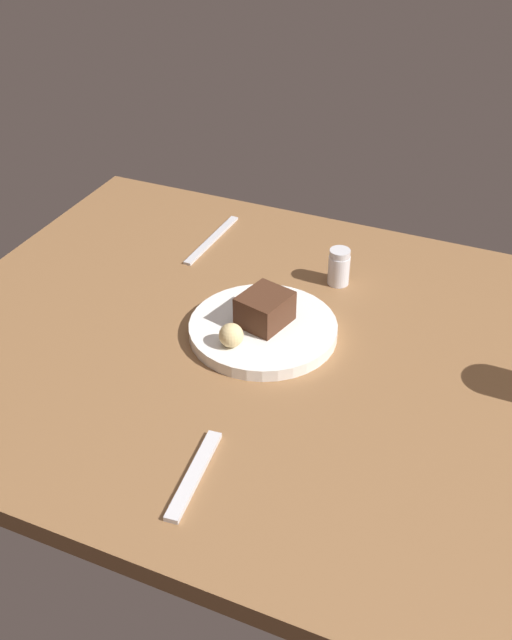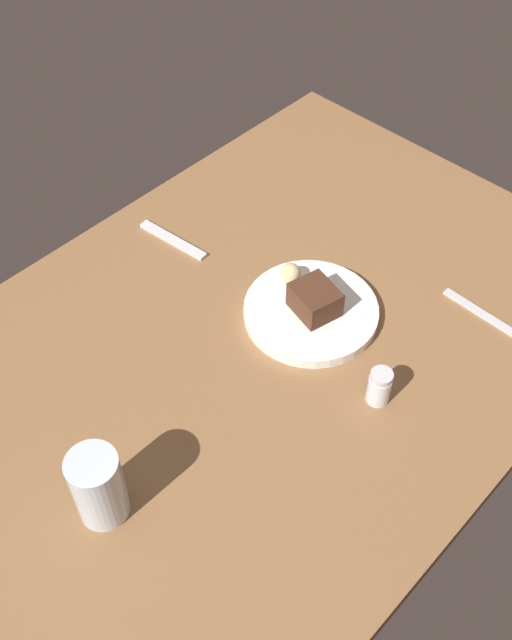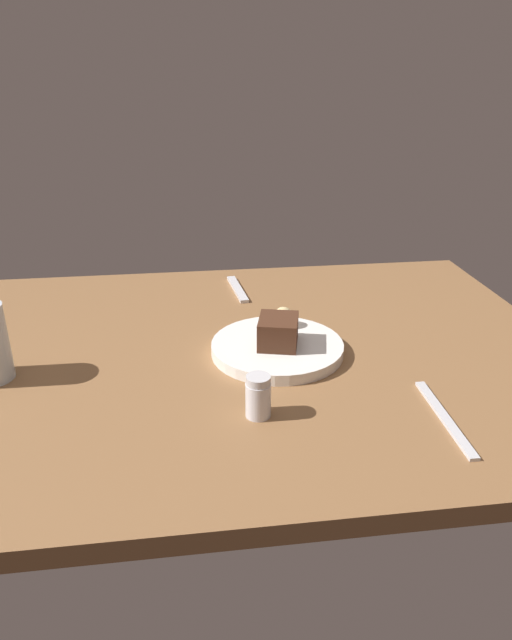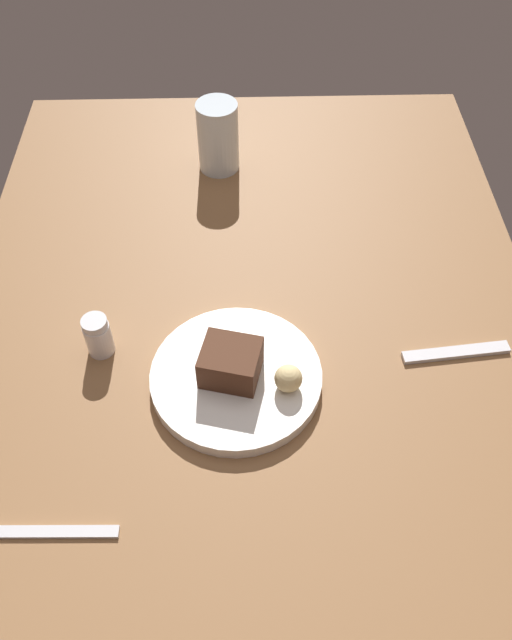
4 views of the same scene
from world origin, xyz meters
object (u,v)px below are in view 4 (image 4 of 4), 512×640
at_px(chocolate_cake_slice, 231,363).
at_px(salt_shaker, 98,336).
at_px(water_glass, 218,137).
at_px(dessert_spoon, 456,352).
at_px(dessert_plate, 236,378).
at_px(bread_roll, 288,378).
at_px(butter_knife, 35,532).

xyz_separation_m(chocolate_cake_slice, salt_shaker, (0.06, 0.18, -0.01)).
distance_m(chocolate_cake_slice, water_glass, 0.46).
bearing_deg(chocolate_cake_slice, dessert_spoon, -82.98).
xyz_separation_m(dessert_plate, bread_roll, (-0.02, -0.07, 0.03)).
bearing_deg(water_glass, butter_knife, 163.02).
distance_m(chocolate_cake_slice, dessert_spoon, 0.31).
bearing_deg(bread_roll, salt_shaker, 72.35).
xyz_separation_m(dessert_plate, butter_knife, (-0.20, 0.23, -0.01)).
bearing_deg(butter_knife, dessert_spoon, -154.55).
relative_size(dessert_spoon, butter_knife, 0.79).
distance_m(dessert_plate, water_glass, 0.47).
xyz_separation_m(bread_roll, dessert_spoon, (0.06, -0.24, -0.03)).
distance_m(chocolate_cake_slice, bread_roll, 0.08).
relative_size(water_glass, dessert_spoon, 0.83).
distance_m(bread_roll, dessert_spoon, 0.25).
bearing_deg(chocolate_cake_slice, dessert_plate, -90.04).
bearing_deg(dessert_spoon, dessert_plate, 1.10).
bearing_deg(dessert_spoon, butter_knife, 18.09).
xyz_separation_m(dessert_plate, water_glass, (0.46, 0.03, 0.05)).
relative_size(dessert_plate, water_glass, 1.83).
xyz_separation_m(bread_roll, water_glass, (0.49, 0.09, 0.02)).
distance_m(dessert_plate, chocolate_cake_slice, 0.03).
bearing_deg(water_glass, chocolate_cake_slice, -177.49).
bearing_deg(dessert_spoon, bread_roll, 8.24).
bearing_deg(water_glass, bread_roll, -169.10).
distance_m(dessert_spoon, butter_knife, 0.58).
height_order(dessert_plate, butter_knife, dessert_plate).
height_order(chocolate_cake_slice, dessert_spoon, chocolate_cake_slice).
relative_size(chocolate_cake_slice, bread_roll, 2.04).
bearing_deg(chocolate_cake_slice, water_glass, 2.51).
relative_size(dessert_plate, chocolate_cake_slice, 3.07).
bearing_deg(dessert_plate, salt_shaker, 72.56).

